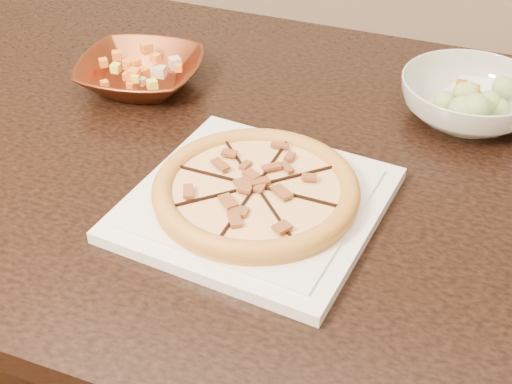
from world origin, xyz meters
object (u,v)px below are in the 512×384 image
(plate, at_px, (256,203))
(salad_bowl, at_px, (469,99))
(dining_table, at_px, (231,188))
(bronze_bowl, at_px, (141,74))
(pizza, at_px, (256,190))

(plate, relative_size, salad_bowl, 1.70)
(dining_table, distance_m, bronze_bowl, 0.27)
(salad_bowl, bearing_deg, plate, -129.63)
(pizza, xyz_separation_m, bronze_bowl, (-0.29, 0.29, -0.01))
(dining_table, xyz_separation_m, bronze_bowl, (-0.21, 0.13, 0.12))
(dining_table, xyz_separation_m, salad_bowl, (0.36, 0.18, 0.13))
(dining_table, distance_m, plate, 0.20)
(dining_table, relative_size, pizza, 5.56)
(bronze_bowl, height_order, salad_bowl, salad_bowl)
(dining_table, height_order, pizza, pizza)
(salad_bowl, bearing_deg, dining_table, -153.64)
(dining_table, relative_size, salad_bowl, 6.99)
(plate, relative_size, bronze_bowl, 1.79)
(plate, height_order, salad_bowl, salad_bowl)
(pizza, distance_m, bronze_bowl, 0.41)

